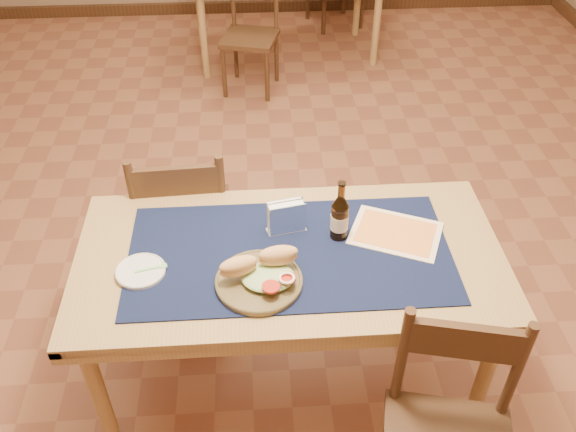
{
  "coord_description": "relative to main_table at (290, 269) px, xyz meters",
  "views": [
    {
      "loc": [
        -0.12,
        -2.45,
        2.32
      ],
      "look_at": [
        0.0,
        -0.7,
        0.85
      ],
      "focal_mm": 38.0,
      "sensor_mm": 36.0,
      "label": 1
    }
  ],
  "objects": [
    {
      "name": "main_table",
      "position": [
        0.0,
        0.0,
        0.0
      ],
      "size": [
        1.6,
        0.8,
        0.75
      ],
      "color": "#9E7D4A",
      "rests_on": "ground"
    },
    {
      "name": "placemat",
      "position": [
        0.0,
        0.0,
        0.09
      ],
      "size": [
        1.2,
        0.6,
        0.01
      ],
      "primitive_type": "cube",
      "color": "#0E1636",
      "rests_on": "main_table"
    },
    {
      "name": "menu_card",
      "position": [
        0.42,
        0.08,
        0.09
      ],
      "size": [
        0.4,
        0.36,
        0.01
      ],
      "color": "#FFE6C0",
      "rests_on": "placemat"
    },
    {
      "name": "fork",
      "position": [
        -0.5,
        -0.06,
        0.1
      ],
      "size": [
        0.12,
        0.04,
        0.0
      ],
      "color": "#7BCF72",
      "rests_on": "side_plate"
    },
    {
      "name": "napkin_holder",
      "position": [
        -0.0,
        0.13,
        0.15
      ],
      "size": [
        0.16,
        0.08,
        0.13
      ],
      "color": "white",
      "rests_on": "placemat"
    },
    {
      "name": "beer_bottle",
      "position": [
        0.19,
        0.08,
        0.18
      ],
      "size": [
        0.07,
        0.07,
        0.26
      ],
      "color": "#43260B",
      "rests_on": "placemat"
    },
    {
      "name": "chair_main_far",
      "position": [
        -0.45,
        0.55,
        -0.19
      ],
      "size": [
        0.45,
        0.45,
        0.92
      ],
      "color": "#402616",
      "rests_on": "ground"
    },
    {
      "name": "chair_back_near",
      "position": [
        -0.1,
        2.73,
        -0.23
      ],
      "size": [
        0.48,
        0.48,
        0.84
      ],
      "color": "#402616",
      "rests_on": "ground"
    },
    {
      "name": "sandwich_plate",
      "position": [
        -0.11,
        -0.15,
        0.12
      ],
      "size": [
        0.31,
        0.31,
        0.12
      ],
      "color": "brown",
      "rests_on": "placemat"
    },
    {
      "name": "side_plate",
      "position": [
        -0.54,
        -0.07,
        0.1
      ],
      "size": [
        0.18,
        0.18,
        0.01
      ],
      "color": "silver",
      "rests_on": "placemat"
    },
    {
      "name": "room",
      "position": [
        0.0,
        0.8,
        0.73
      ],
      "size": [
        6.04,
        7.04,
        2.84
      ],
      "color": "brown",
      "rests_on": "ground"
    },
    {
      "name": "baseboard",
      "position": [
        0.0,
        0.8,
        -0.62
      ],
      "size": [
        6.0,
        7.0,
        0.1
      ],
      "color": "#402616",
      "rests_on": "ground"
    }
  ]
}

